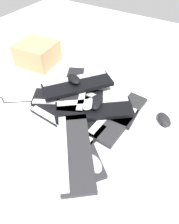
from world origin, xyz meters
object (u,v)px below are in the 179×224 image
at_px(keyboard_4, 119,116).
at_px(mouse_3, 94,103).
at_px(keyboard_1, 68,98).
at_px(keyboard_0, 100,107).
at_px(keyboard_6, 76,88).
at_px(keyboard_8, 75,150).
at_px(keyboard_5, 94,109).
at_px(keyboard_2, 67,119).
at_px(keyboard_3, 77,143).
at_px(keyboard_7, 78,84).
at_px(mouse_1, 74,79).
at_px(cardboard_box, 37,53).
at_px(mouse_0, 94,164).
at_px(mouse_2, 164,120).
at_px(mouse_5, 89,104).
at_px(mouse_4, 97,101).

relative_size(keyboard_4, mouse_3, 4.08).
bearing_deg(keyboard_1, keyboard_0, -79.09).
relative_size(keyboard_6, keyboard_8, 1.06).
xyz_separation_m(keyboard_0, keyboard_5, (-0.06, 0.00, 0.03)).
relative_size(keyboard_2, mouse_3, 4.08).
height_order(keyboard_3, keyboard_7, keyboard_7).
xyz_separation_m(keyboard_4, mouse_1, (0.05, 0.34, 0.10)).
bearing_deg(cardboard_box, keyboard_1, -117.28).
xyz_separation_m(mouse_0, mouse_2, (0.45, -0.19, 0.00)).
distance_m(keyboard_1, cardboard_box, 0.51).
distance_m(keyboard_6, mouse_5, 0.21).
xyz_separation_m(keyboard_0, mouse_0, (-0.35, -0.17, 0.01)).
bearing_deg(keyboard_3, keyboard_8, -154.62).
xyz_separation_m(keyboard_1, keyboard_6, (0.08, -0.01, 0.03)).
distance_m(mouse_1, mouse_3, 0.23).
bearing_deg(mouse_0, mouse_1, -13.34).
relative_size(keyboard_4, mouse_4, 4.08).
bearing_deg(keyboard_6, cardboard_box, 71.14).
xyz_separation_m(mouse_0, cardboard_box, (0.55, 0.83, 0.06)).
xyz_separation_m(keyboard_7, mouse_1, (-0.01, 0.02, 0.04)).
distance_m(keyboard_2, cardboard_box, 0.67).
height_order(mouse_4, mouse_5, same).
distance_m(mouse_1, mouse_5, 0.22).
xyz_separation_m(keyboard_6, mouse_4, (-0.06, -0.20, 0.04)).
xyz_separation_m(keyboard_2, mouse_1, (0.23, 0.10, 0.10)).
distance_m(keyboard_7, mouse_3, 0.21).
relative_size(keyboard_0, keyboard_6, 0.97).
distance_m(keyboard_2, mouse_3, 0.18).
bearing_deg(mouse_1, keyboard_3, -29.00).
relative_size(keyboard_5, keyboard_8, 1.00).
bearing_deg(mouse_4, keyboard_6, -124.44).
height_order(keyboard_1, keyboard_5, keyboard_5).
distance_m(keyboard_4, mouse_5, 0.18).
distance_m(keyboard_0, keyboard_4, 0.13).
distance_m(keyboard_1, keyboard_6, 0.08).
bearing_deg(keyboard_4, mouse_3, 108.60).
xyz_separation_m(mouse_0, mouse_4, (0.33, 0.18, 0.06)).
bearing_deg(keyboard_5, keyboard_7, 59.76).
bearing_deg(mouse_5, cardboard_box, 68.12).
height_order(keyboard_8, cardboard_box, cardboard_box).
bearing_deg(keyboard_7, mouse_4, -111.32).
distance_m(keyboard_8, mouse_5, 0.29).
bearing_deg(keyboard_7, keyboard_6, 129.76).
height_order(keyboard_3, keyboard_4, same).
relative_size(keyboard_8, mouse_0, 3.97).
relative_size(keyboard_0, mouse_3, 4.05).
bearing_deg(mouse_0, keyboard_8, 30.66).
height_order(mouse_3, mouse_5, same).
bearing_deg(keyboard_6, mouse_3, -115.03).
bearing_deg(keyboard_2, mouse_2, -59.12).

